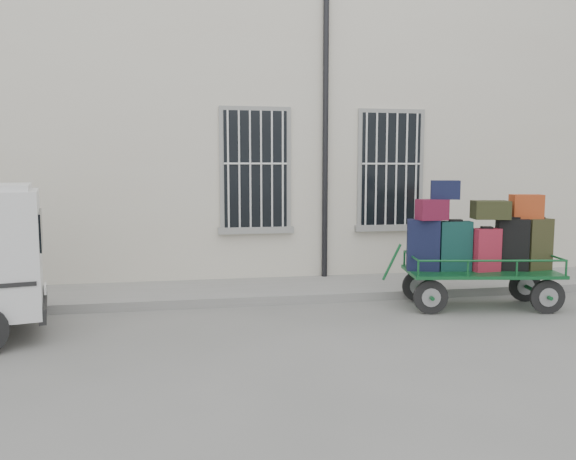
# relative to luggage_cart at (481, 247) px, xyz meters

# --- Properties ---
(ground) EXTENTS (80.00, 80.00, 0.00)m
(ground) POSITION_rel_luggage_cart_xyz_m (-2.99, -0.63, -1.00)
(ground) COLOR slate
(ground) RESTS_ON ground
(building) EXTENTS (24.00, 5.15, 6.00)m
(building) POSITION_rel_luggage_cart_xyz_m (-2.99, 4.87, 2.00)
(building) COLOR beige
(building) RESTS_ON ground
(sidewalk) EXTENTS (24.00, 1.70, 0.15)m
(sidewalk) POSITION_rel_luggage_cart_xyz_m (-2.99, 1.57, -0.93)
(sidewalk) COLOR gray
(sidewalk) RESTS_ON ground
(luggage_cart) EXTENTS (2.85, 1.46, 2.08)m
(luggage_cart) POSITION_rel_luggage_cart_xyz_m (0.00, 0.00, 0.00)
(luggage_cart) COLOR black
(luggage_cart) RESTS_ON ground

